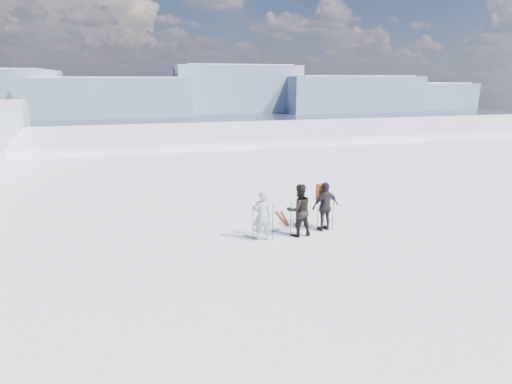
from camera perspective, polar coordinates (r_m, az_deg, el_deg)
lake_basin at (r=40.33m, az=-6.95°, el=-1.24°), size 820.00×820.00×71.62m
far_mountain_range at (r=464.52m, az=-11.19°, el=13.78°), size 770.00×110.00×53.00m
skier_grey at (r=13.07m, az=0.88°, el=-3.41°), size 0.64×0.44×1.68m
skier_dark at (r=13.47m, az=6.15°, el=-2.60°), size 0.90×0.71×1.82m
skier_pack at (r=14.10m, az=9.87°, el=-2.05°), size 1.09×0.60×1.75m
backpack at (r=14.00m, az=9.51°, el=2.77°), size 0.40×0.27×0.57m
ski_poles at (r=13.51m, az=5.86°, el=-3.78°), size 2.99×0.36×1.36m
skis_loose at (r=15.34m, az=3.89°, el=-3.78°), size 0.41×1.70×0.03m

